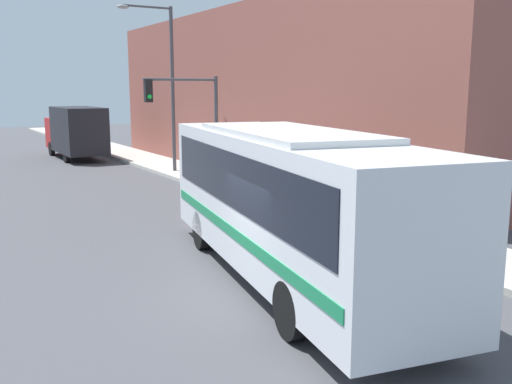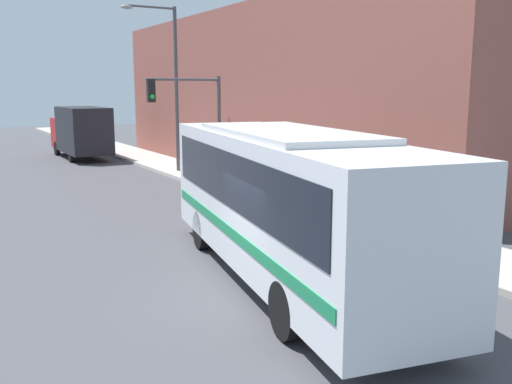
{
  "view_description": "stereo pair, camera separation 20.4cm",
  "coord_description": "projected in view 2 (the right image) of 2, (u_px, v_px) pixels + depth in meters",
  "views": [
    {
      "loc": [
        -5.79,
        -9.58,
        4.27
      ],
      "look_at": [
        2.08,
        3.66,
        1.47
      ],
      "focal_mm": 40.0,
      "sensor_mm": 36.0,
      "label": 1
    },
    {
      "loc": [
        -5.62,
        -9.68,
        4.27
      ],
      "look_at": [
        2.08,
        3.66,
        1.47
      ],
      "focal_mm": 40.0,
      "sensor_mm": 36.0,
      "label": 2
    }
  ],
  "objects": [
    {
      "name": "parking_meter",
      "position": [
        245.0,
        171.0,
        22.41
      ],
      "size": [
        0.14,
        0.14,
        1.39
      ],
      "color": "#47474C",
      "rests_on": "sidewalk"
    },
    {
      "name": "sidewalk",
      "position": [
        168.0,
        165.0,
        31.69
      ],
      "size": [
        2.74,
        70.0,
        0.16
      ],
      "color": "#B7B2A8",
      "rests_on": "ground_plane"
    },
    {
      "name": "ground_plane",
      "position": [
        257.0,
        298.0,
        11.78
      ],
      "size": [
        120.0,
        120.0,
        0.0
      ],
      "primitive_type": "plane",
      "color": "#47474C"
    },
    {
      "name": "pedestrian_mid_block",
      "position": [
        282.0,
        171.0,
        22.27
      ],
      "size": [
        0.34,
        0.34,
        1.82
      ],
      "color": "#23283D",
      "rests_on": "sidewalk"
    },
    {
      "name": "fire_hydrant",
      "position": [
        301.0,
        200.0,
        19.15
      ],
      "size": [
        0.26,
        0.35,
        0.82
      ],
      "color": "gold",
      "rests_on": "sidewalk"
    },
    {
      "name": "traffic_light_pole",
      "position": [
        193.0,
        111.0,
        23.65
      ],
      "size": [
        3.28,
        0.35,
        4.63
      ],
      "color": "#47474C",
      "rests_on": "sidewalk"
    },
    {
      "name": "city_bus",
      "position": [
        285.0,
        195.0,
        12.52
      ],
      "size": [
        4.37,
        10.57,
        3.4
      ],
      "rotation": [
        0.0,
        0.0,
        -0.19
      ],
      "color": "silver",
      "rests_on": "ground_plane"
    },
    {
      "name": "street_lamp",
      "position": [
        170.0,
        76.0,
        28.07
      ],
      "size": [
        2.75,
        0.28,
        8.04
      ],
      "color": "#47474C",
      "rests_on": "sidewalk"
    },
    {
      "name": "delivery_truck",
      "position": [
        81.0,
        131.0,
        35.22
      ],
      "size": [
        2.31,
        7.16,
        3.18
      ],
      "color": "black",
      "rests_on": "ground_plane"
    },
    {
      "name": "building_facade",
      "position": [
        280.0,
        93.0,
        29.13
      ],
      "size": [
        6.0,
        28.6,
        8.15
      ],
      "color": "brown",
      "rests_on": "ground_plane"
    },
    {
      "name": "pedestrian_near_corner",
      "position": [
        252.0,
        165.0,
        24.76
      ],
      "size": [
        0.34,
        0.34,
        1.62
      ],
      "color": "#47382D",
      "rests_on": "sidewalk"
    }
  ]
}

